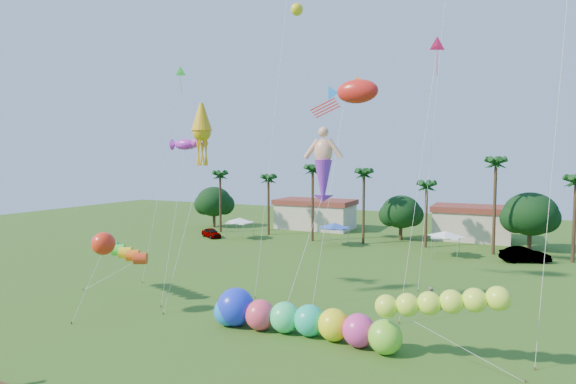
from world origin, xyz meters
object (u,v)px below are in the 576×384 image
at_px(car_a, 211,233).
at_px(spectator_b, 431,299).
at_px(caterpillar_inflatable, 297,319).
at_px(car_b, 525,255).
at_px(blue_ball, 228,311).

height_order(car_a, spectator_b, spectator_b).
height_order(spectator_b, caterpillar_inflatable, caterpillar_inflatable).
bearing_deg(spectator_b, caterpillar_inflatable, -71.37).
xyz_separation_m(car_b, spectator_b, (-7.15, -21.14, 0.05)).
xyz_separation_m(spectator_b, blue_ball, (-12.03, -9.07, 0.09)).
bearing_deg(car_a, blue_ball, -114.03).
distance_m(caterpillar_inflatable, blue_ball, 4.99).
height_order(spectator_b, blue_ball, blue_ball).
xyz_separation_m(caterpillar_inflatable, blue_ball, (-4.97, -0.38, -0.10)).
height_order(car_a, caterpillar_inflatable, caterpillar_inflatable).
distance_m(car_a, car_b, 40.71).
bearing_deg(car_a, car_b, -58.69).
relative_size(car_b, caterpillar_inflatable, 0.40).
bearing_deg(car_a, caterpillar_inflatable, -107.79).
bearing_deg(caterpillar_inflatable, car_a, 133.05).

